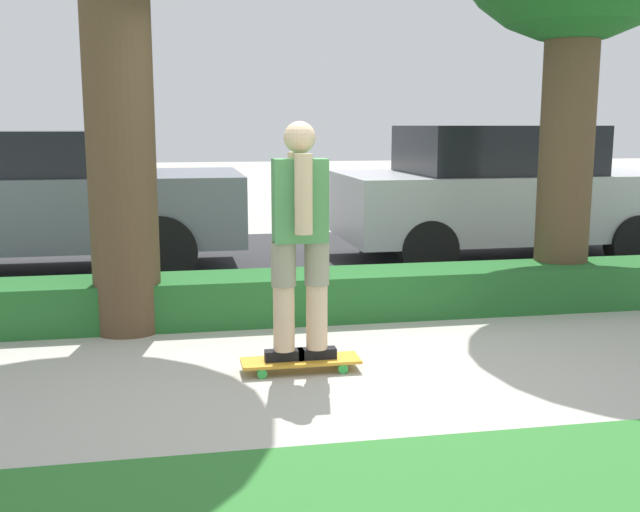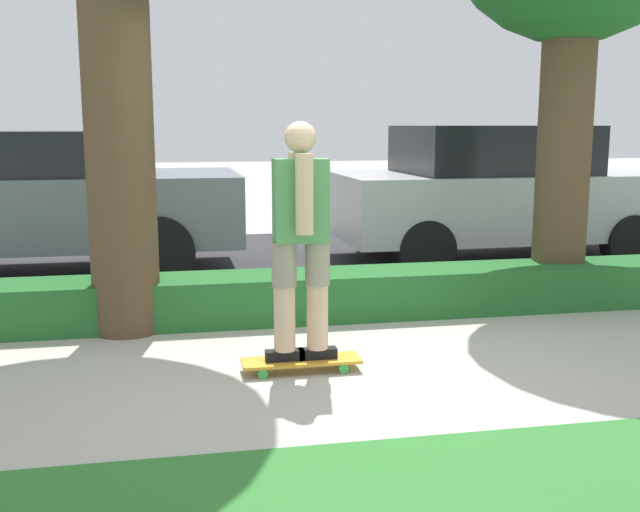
{
  "view_description": "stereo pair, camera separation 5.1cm",
  "coord_description": "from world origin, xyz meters",
  "px_view_note": "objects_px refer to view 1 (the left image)",
  "views": [
    {
      "loc": [
        -1.11,
        -4.58,
        1.63
      ],
      "look_at": [
        -0.14,
        0.6,
        0.71
      ],
      "focal_mm": 42.0,
      "sensor_mm": 36.0,
      "label": 1
    },
    {
      "loc": [
        -1.16,
        -4.57,
        1.63
      ],
      "look_at": [
        -0.14,
        0.6,
        0.71
      ],
      "focal_mm": 42.0,
      "sensor_mm": 36.0,
      "label": 2
    }
  ],
  "objects_px": {
    "skater_person": "(300,236)",
    "parked_car_front": "(23,199)",
    "skateboard": "(301,361)",
    "parked_car_middle": "(500,192)"
  },
  "relations": [
    {
      "from": "skater_person",
      "to": "parked_car_middle",
      "type": "xyz_separation_m",
      "value": [
        3.05,
        3.74,
        -0.09
      ]
    },
    {
      "from": "skateboard",
      "to": "parked_car_front",
      "type": "relative_size",
      "value": 0.17
    },
    {
      "from": "skateboard",
      "to": "parked_car_front",
      "type": "height_order",
      "value": "parked_car_front"
    },
    {
      "from": "skateboard",
      "to": "parked_car_middle",
      "type": "bearing_deg",
      "value": 50.75
    },
    {
      "from": "skater_person",
      "to": "parked_car_front",
      "type": "bearing_deg",
      "value": 123.03
    },
    {
      "from": "skater_person",
      "to": "parked_car_front",
      "type": "relative_size",
      "value": 0.34
    },
    {
      "from": "skateboard",
      "to": "skater_person",
      "type": "xyz_separation_m",
      "value": [
        -0.0,
        0.0,
        0.86
      ]
    },
    {
      "from": "parked_car_front",
      "to": "parked_car_middle",
      "type": "relative_size",
      "value": 1.17
    },
    {
      "from": "skateboard",
      "to": "parked_car_front",
      "type": "distance_m",
      "value": 4.55
    },
    {
      "from": "skater_person",
      "to": "parked_car_front",
      "type": "height_order",
      "value": "skater_person"
    }
  ]
}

